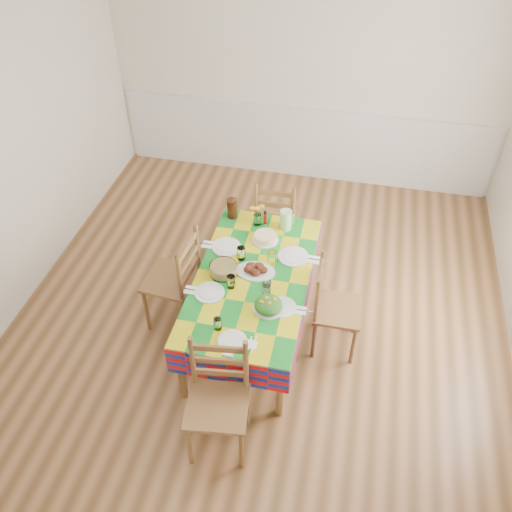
{
  "coord_description": "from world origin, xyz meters",
  "views": [
    {
      "loc": [
        0.69,
        -3.29,
        3.83
      ],
      "look_at": [
        -0.02,
        -0.09,
        0.87
      ],
      "focal_mm": 38.0,
      "sensor_mm": 36.0,
      "label": 1
    }
  ],
  "objects_px": {
    "tea_pitcher": "(232,208)",
    "chair_left": "(176,280)",
    "chair_right": "(333,308)",
    "green_pitcher": "(286,220)",
    "dining_table": "(252,283)",
    "meat_platter": "(255,270)",
    "chair_near": "(218,401)",
    "chair_far": "(276,218)"
  },
  "relations": [
    {
      "from": "dining_table",
      "to": "chair_near",
      "type": "xyz_separation_m",
      "value": [
        -0.01,
        -1.09,
        -0.12
      ]
    },
    {
      "from": "green_pitcher",
      "to": "dining_table",
      "type": "bearing_deg",
      "value": -102.54
    },
    {
      "from": "meat_platter",
      "to": "chair_near",
      "type": "bearing_deg",
      "value": -90.89
    },
    {
      "from": "dining_table",
      "to": "tea_pitcher",
      "type": "distance_m",
      "value": 0.86
    },
    {
      "from": "dining_table",
      "to": "chair_left",
      "type": "xyz_separation_m",
      "value": [
        -0.69,
        -0.0,
        -0.11
      ]
    },
    {
      "from": "chair_far",
      "to": "chair_right",
      "type": "bearing_deg",
      "value": 121.44
    },
    {
      "from": "tea_pitcher",
      "to": "chair_left",
      "type": "height_order",
      "value": "chair_left"
    },
    {
      "from": "chair_near",
      "to": "chair_right",
      "type": "relative_size",
      "value": 1.07
    },
    {
      "from": "tea_pitcher",
      "to": "chair_right",
      "type": "bearing_deg",
      "value": -35.76
    },
    {
      "from": "chair_right",
      "to": "meat_platter",
      "type": "bearing_deg",
      "value": 83.34
    },
    {
      "from": "dining_table",
      "to": "chair_left",
      "type": "relative_size",
      "value": 1.73
    },
    {
      "from": "meat_platter",
      "to": "green_pitcher",
      "type": "height_order",
      "value": "green_pitcher"
    },
    {
      "from": "chair_near",
      "to": "chair_far",
      "type": "relative_size",
      "value": 1.04
    },
    {
      "from": "dining_table",
      "to": "meat_platter",
      "type": "bearing_deg",
      "value": 78.94
    },
    {
      "from": "chair_far",
      "to": "chair_left",
      "type": "distance_m",
      "value": 1.3
    },
    {
      "from": "chair_far",
      "to": "chair_right",
      "type": "height_order",
      "value": "chair_far"
    },
    {
      "from": "chair_left",
      "to": "chair_near",
      "type": "bearing_deg",
      "value": 37.16
    },
    {
      "from": "green_pitcher",
      "to": "chair_near",
      "type": "height_order",
      "value": "chair_near"
    },
    {
      "from": "meat_platter",
      "to": "chair_left",
      "type": "height_order",
      "value": "chair_left"
    },
    {
      "from": "tea_pitcher",
      "to": "chair_right",
      "type": "relative_size",
      "value": 0.21
    },
    {
      "from": "tea_pitcher",
      "to": "chair_near",
      "type": "bearing_deg",
      "value": -79.05
    },
    {
      "from": "chair_near",
      "to": "dining_table",
      "type": "bearing_deg",
      "value": 82.36
    },
    {
      "from": "tea_pitcher",
      "to": "chair_left",
      "type": "distance_m",
      "value": 0.87
    },
    {
      "from": "green_pitcher",
      "to": "chair_near",
      "type": "bearing_deg",
      "value": -95.14
    },
    {
      "from": "meat_platter",
      "to": "green_pitcher",
      "type": "xyz_separation_m",
      "value": [
        0.14,
        0.64,
        0.07
      ]
    },
    {
      "from": "green_pitcher",
      "to": "tea_pitcher",
      "type": "xyz_separation_m",
      "value": [
        -0.52,
        0.06,
        0.0
      ]
    },
    {
      "from": "dining_table",
      "to": "meat_platter",
      "type": "height_order",
      "value": "meat_platter"
    },
    {
      "from": "dining_table",
      "to": "green_pitcher",
      "type": "xyz_separation_m",
      "value": [
        0.16,
        0.7,
        0.17
      ]
    },
    {
      "from": "chair_right",
      "to": "tea_pitcher",
      "type": "bearing_deg",
      "value": 52.83
    },
    {
      "from": "meat_platter",
      "to": "chair_right",
      "type": "height_order",
      "value": "chair_right"
    },
    {
      "from": "chair_near",
      "to": "chair_left",
      "type": "distance_m",
      "value": 1.28
    },
    {
      "from": "tea_pitcher",
      "to": "chair_left",
      "type": "bearing_deg",
      "value": -112.97
    },
    {
      "from": "dining_table",
      "to": "chair_left",
      "type": "height_order",
      "value": "chair_left"
    },
    {
      "from": "chair_near",
      "to": "chair_far",
      "type": "xyz_separation_m",
      "value": [
        0.01,
        2.19,
        -0.02
      ]
    },
    {
      "from": "meat_platter",
      "to": "chair_left",
      "type": "bearing_deg",
      "value": -174.65
    },
    {
      "from": "dining_table",
      "to": "chair_far",
      "type": "height_order",
      "value": "chair_far"
    },
    {
      "from": "tea_pitcher",
      "to": "meat_platter",
      "type": "bearing_deg",
      "value": -61.68
    },
    {
      "from": "chair_right",
      "to": "chair_left",
      "type": "bearing_deg",
      "value": 88.73
    },
    {
      "from": "green_pitcher",
      "to": "chair_right",
      "type": "bearing_deg",
      "value": -52.54
    },
    {
      "from": "chair_near",
      "to": "meat_platter",
      "type": "bearing_deg",
      "value": 81.78
    },
    {
      "from": "dining_table",
      "to": "tea_pitcher",
      "type": "xyz_separation_m",
      "value": [
        -0.36,
        0.76,
        0.17
      ]
    },
    {
      "from": "chair_far",
      "to": "chair_right",
      "type": "distance_m",
      "value": 1.29
    }
  ]
}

